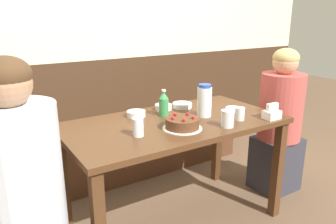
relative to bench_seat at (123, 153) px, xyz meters
name	(u,v)px	position (x,y,z in m)	size (l,w,h in m)	color
ground_plane	(174,221)	(0.00, -0.83, -0.22)	(12.00, 12.00, 0.00)	brown
back_wall	(108,34)	(0.00, 0.22, 1.03)	(4.80, 0.04, 2.50)	#3D2819
bench_seat	(123,153)	(0.00, 0.00, 0.00)	(2.33, 0.38, 0.43)	#56331E
dining_table	(174,135)	(0.00, -0.83, 0.44)	(1.42, 0.75, 0.75)	#4C2D19
birthday_cake	(182,123)	(-0.04, -0.98, 0.57)	(0.24, 0.24, 0.09)	white
water_pitcher	(204,101)	(0.22, -0.85, 0.64)	(0.10, 0.10, 0.22)	white
soju_bottle	(164,104)	(0.00, -0.70, 0.62)	(0.06, 0.06, 0.18)	#388E4C
napkin_holder	(272,113)	(0.57, -1.14, 0.57)	(0.11, 0.08, 0.11)	white
bowl_soup_white	(234,110)	(0.46, -0.89, 0.55)	(0.11, 0.11, 0.03)	white
bowl_rice_small	(163,107)	(0.08, -0.57, 0.55)	(0.12, 0.12, 0.04)	white
bowl_side_dish	(182,105)	(0.22, -0.60, 0.55)	(0.14, 0.14, 0.04)	white
bowl_sauce_shallow	(136,114)	(-0.17, -0.61, 0.55)	(0.13, 0.13, 0.04)	white
glass_water_tall	(138,127)	(-0.33, -0.95, 0.59)	(0.06, 0.06, 0.10)	silver
glass_tumbler_short	(227,119)	(0.21, -1.10, 0.59)	(0.08, 0.08, 0.10)	silver
glass_shot_small	(240,114)	(0.37, -1.04, 0.58)	(0.06, 0.06, 0.08)	silver
person_teal_shirt	(19,196)	(-0.97, -0.92, 0.34)	(0.37, 0.37, 1.14)	#33333D
person_pale_blue_shirt	(279,124)	(0.97, -0.89, 0.35)	(0.34, 0.34, 1.17)	#33333D
person_grey_tee	(22,196)	(-0.97, -1.05, 0.41)	(0.37, 0.37, 1.26)	#33333D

